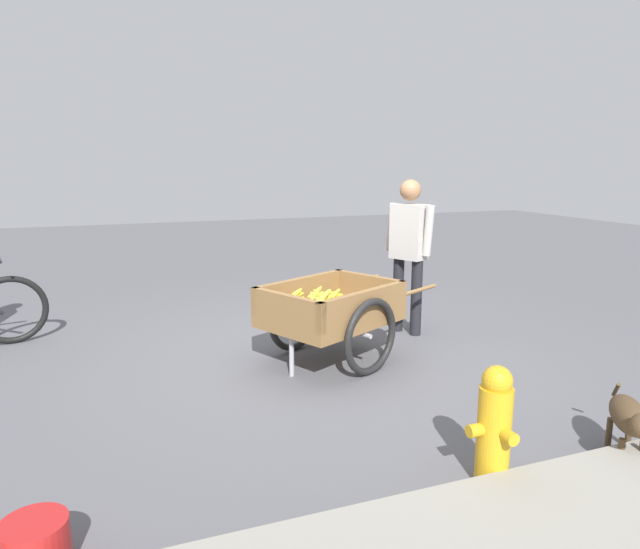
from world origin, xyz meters
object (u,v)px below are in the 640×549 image
(fruit_cart, at_px, (332,313))
(plastic_bucket, at_px, (35,546))
(vendor_person, at_px, (409,243))
(fire_hydrant, at_px, (494,426))
(dog, at_px, (630,418))

(fruit_cart, xyz_separation_m, plastic_bucket, (2.11, 1.93, -0.32))
(fruit_cart, xyz_separation_m, vendor_person, (-1.02, -0.51, 0.48))
(fruit_cart, distance_m, fire_hydrant, 2.06)
(vendor_person, bearing_deg, plastic_bucket, 38.00)
(vendor_person, height_order, dog, vendor_person)
(fruit_cart, distance_m, plastic_bucket, 2.87)
(plastic_bucket, bearing_deg, vendor_person, -142.00)
(fruit_cart, distance_m, vendor_person, 1.24)
(vendor_person, relative_size, fire_hydrant, 2.30)
(fruit_cart, bearing_deg, plastic_bucket, 42.49)
(fruit_cart, height_order, vendor_person, vendor_person)
(vendor_person, relative_size, plastic_bucket, 5.47)
(dog, xyz_separation_m, plastic_bucket, (3.10, -0.21, -0.16))
(vendor_person, height_order, fire_hydrant, vendor_person)
(vendor_person, distance_m, dog, 2.73)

